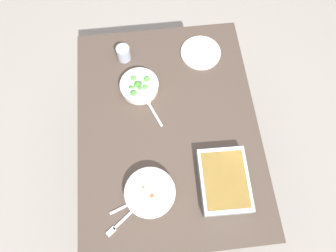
{
  "coord_description": "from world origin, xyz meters",
  "views": [
    {
      "loc": [
        0.57,
        -0.06,
        2.17
      ],
      "look_at": [
        0.0,
        0.0,
        0.74
      ],
      "focal_mm": 33.03,
      "sensor_mm": 36.0,
      "label": 1
    }
  ],
  "objects": [
    {
      "name": "ground_plane",
      "position": [
        0.0,
        0.0,
        0.0
      ],
      "size": [
        6.0,
        6.0,
        0.0
      ],
      "primitive_type": "plane",
      "color": "#9E9389"
    },
    {
      "name": "dining_table",
      "position": [
        0.0,
        0.0,
        0.65
      ],
      "size": [
        1.2,
        0.9,
        0.74
      ],
      "color": "#4C3D33",
      "rests_on": "ground_plane"
    },
    {
      "name": "stew_bowl",
      "position": [
        0.33,
        -0.12,
        0.77
      ],
      "size": [
        0.23,
        0.23,
        0.06
      ],
      "color": "white",
      "rests_on": "dining_table"
    },
    {
      "name": "broccoli_bowl",
      "position": [
        -0.23,
        -0.12,
        0.77
      ],
      "size": [
        0.2,
        0.2,
        0.06
      ],
      "color": "white",
      "rests_on": "dining_table"
    },
    {
      "name": "baking_dish",
      "position": [
        0.31,
        0.22,
        0.77
      ],
      "size": [
        0.31,
        0.23,
        0.06
      ],
      "color": "silver",
      "rests_on": "dining_table"
    },
    {
      "name": "drink_cup",
      "position": [
        -0.43,
        -0.19,
        0.78
      ],
      "size": [
        0.07,
        0.07,
        0.08
      ],
      "color": "#B2BCC6",
      "rests_on": "dining_table"
    },
    {
      "name": "side_plate",
      "position": [
        -0.41,
        0.23,
        0.75
      ],
      "size": [
        0.22,
        0.22,
        0.01
      ],
      "primitive_type": "cylinder",
      "color": "silver",
      "rests_on": "dining_table"
    },
    {
      "name": "spoon_by_stew",
      "position": [
        0.36,
        -0.2,
        0.74
      ],
      "size": [
        0.08,
        0.17,
        0.01
      ],
      "color": "silver",
      "rests_on": "dining_table"
    },
    {
      "name": "spoon_by_broccoli",
      "position": [
        -0.1,
        -0.07,
        0.74
      ],
      "size": [
        0.17,
        0.08,
        0.01
      ],
      "color": "silver",
      "rests_on": "dining_table"
    },
    {
      "name": "fork_on_table",
      "position": [
        0.44,
        -0.26,
        0.74
      ],
      "size": [
        0.12,
        0.15,
        0.01
      ],
      "color": "silver",
      "rests_on": "dining_table"
    }
  ]
}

